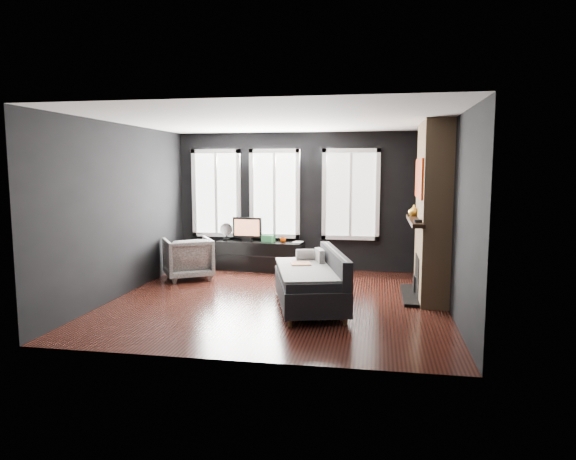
% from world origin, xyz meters
% --- Properties ---
extents(floor, '(5.00, 5.00, 0.00)m').
position_xyz_m(floor, '(0.00, 0.00, 0.00)').
color(floor, black).
rests_on(floor, ground).
extents(ceiling, '(5.00, 5.00, 0.00)m').
position_xyz_m(ceiling, '(0.00, 0.00, 2.70)').
color(ceiling, white).
rests_on(ceiling, ground).
extents(wall_back, '(5.00, 0.02, 2.70)m').
position_xyz_m(wall_back, '(0.00, 2.50, 1.35)').
color(wall_back, black).
rests_on(wall_back, ground).
extents(wall_left, '(0.02, 5.00, 2.70)m').
position_xyz_m(wall_left, '(-2.50, 0.00, 1.35)').
color(wall_left, black).
rests_on(wall_left, ground).
extents(wall_right, '(0.02, 5.00, 2.70)m').
position_xyz_m(wall_right, '(2.50, 0.00, 1.35)').
color(wall_right, black).
rests_on(wall_right, ground).
extents(windows, '(4.00, 0.16, 1.76)m').
position_xyz_m(windows, '(-0.45, 2.46, 2.38)').
color(windows, white).
rests_on(windows, wall_back).
extents(fireplace, '(0.70, 1.62, 2.70)m').
position_xyz_m(fireplace, '(2.30, 0.60, 1.35)').
color(fireplace, '#93724C').
rests_on(fireplace, floor).
extents(sofa, '(1.44, 2.12, 0.83)m').
position_xyz_m(sofa, '(0.52, -0.30, 0.42)').
color(sofa, '#262628').
rests_on(sofa, floor).
extents(stripe_pillow, '(0.19, 0.36, 0.36)m').
position_xyz_m(stripe_pillow, '(0.61, 0.19, 0.60)').
color(stripe_pillow, gray).
rests_on(stripe_pillow, sofa).
extents(armchair, '(1.08, 1.06, 0.83)m').
position_xyz_m(armchair, '(-1.92, 1.26, 0.41)').
color(armchair, white).
rests_on(armchair, floor).
extents(media_console, '(1.72, 0.67, 0.58)m').
position_xyz_m(media_console, '(-0.79, 2.24, 0.29)').
color(media_console, black).
rests_on(media_console, floor).
extents(monitor, '(0.60, 0.16, 0.53)m').
position_xyz_m(monitor, '(-1.06, 2.26, 0.84)').
color(monitor, black).
rests_on(monitor, media_console).
extents(desk_fan, '(0.30, 0.30, 0.35)m').
position_xyz_m(desk_fan, '(-1.50, 2.27, 0.75)').
color(desk_fan, '#9C9C9C').
rests_on(desk_fan, media_console).
extents(mug, '(0.14, 0.12, 0.12)m').
position_xyz_m(mug, '(-0.33, 2.17, 0.63)').
color(mug, '#CD3F02').
rests_on(mug, media_console).
extents(book, '(0.17, 0.05, 0.23)m').
position_xyz_m(book, '(-0.12, 2.20, 0.69)').
color(book, '#C0B893').
rests_on(book, media_console).
extents(storage_box, '(0.27, 0.21, 0.13)m').
position_xyz_m(storage_box, '(-0.63, 2.21, 0.64)').
color(storage_box, '#2E7A42').
rests_on(storage_box, media_console).
extents(mantel_vase, '(0.21, 0.22, 0.18)m').
position_xyz_m(mantel_vase, '(2.05, 1.05, 1.32)').
color(mantel_vase, gold).
rests_on(mantel_vase, fireplace).
extents(mantel_clock, '(0.17, 0.17, 0.04)m').
position_xyz_m(mantel_clock, '(2.05, 0.05, 1.25)').
color(mantel_clock, black).
rests_on(mantel_clock, fireplace).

